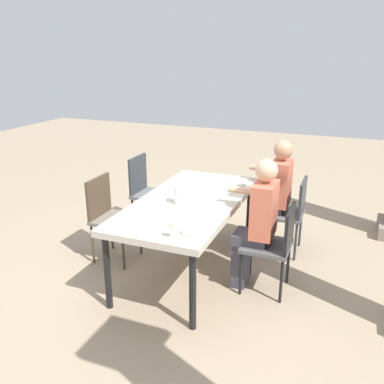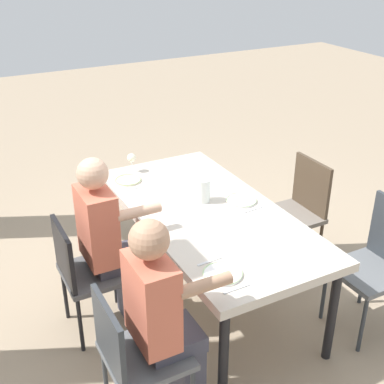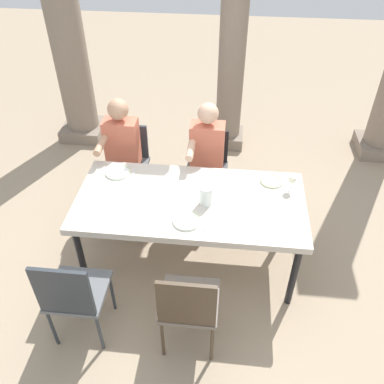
% 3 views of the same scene
% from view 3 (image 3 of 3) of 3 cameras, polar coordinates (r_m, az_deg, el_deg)
% --- Properties ---
extents(ground_plane, '(16.00, 16.00, 0.00)m').
position_cam_3_polar(ground_plane, '(4.12, -0.22, -9.28)').
color(ground_plane, gray).
extents(dining_table, '(2.00, 0.97, 0.78)m').
position_cam_3_polar(dining_table, '(3.61, -0.25, -1.78)').
color(dining_table, beige).
rests_on(dining_table, ground).
extents(chair_west_north, '(0.44, 0.44, 0.87)m').
position_cam_3_polar(chair_west_north, '(4.56, -8.91, 4.47)').
color(chair_west_north, '#5B5E61').
rests_on(chair_west_north, ground).
extents(chair_west_south, '(0.44, 0.44, 0.95)m').
position_cam_3_polar(chair_west_south, '(3.30, -16.20, -13.40)').
color(chair_west_south, '#5B5E61').
rests_on(chair_west_south, ground).
extents(chair_mid_north, '(0.44, 0.44, 0.87)m').
position_cam_3_polar(chair_mid_north, '(4.43, 2.14, 3.80)').
color(chair_mid_north, '#4F4F50').
rests_on(chair_mid_north, ground).
extents(chair_mid_south, '(0.44, 0.44, 0.92)m').
position_cam_3_polar(chair_mid_south, '(3.13, -0.49, -15.35)').
color(chair_mid_south, '#6A6158').
rests_on(chair_mid_south, ground).
extents(diner_woman_green, '(0.35, 0.49, 1.30)m').
position_cam_3_polar(diner_woman_green, '(4.18, 1.97, 4.41)').
color(diner_woman_green, '#3F3F4C').
rests_on(diner_woman_green, ground).
extents(diner_man_white, '(0.35, 0.49, 1.30)m').
position_cam_3_polar(diner_man_white, '(4.31, -9.75, 5.04)').
color(diner_man_white, '#3F3F4C').
rests_on(diner_man_white, ground).
extents(stone_column_near, '(0.56, 0.56, 2.90)m').
position_cam_3_polar(stone_column_near, '(5.53, -17.08, 20.35)').
color(stone_column_near, gray).
rests_on(stone_column_near, ground).
extents(stone_column_centre, '(0.42, 0.42, 3.08)m').
position_cam_3_polar(stone_column_centre, '(5.11, 5.79, 21.33)').
color(stone_column_centre, gray).
rests_on(stone_column_centre, ground).
extents(plate_0, '(0.23, 0.23, 0.02)m').
position_cam_3_polar(plate_0, '(3.92, -10.27, 2.69)').
color(plate_0, white).
rests_on(plate_0, dining_table).
extents(fork_0, '(0.02, 0.17, 0.01)m').
position_cam_3_polar(fork_0, '(3.97, -12.35, 2.74)').
color(fork_0, silver).
rests_on(fork_0, dining_table).
extents(spoon_0, '(0.03, 0.17, 0.01)m').
position_cam_3_polar(spoon_0, '(3.89, -8.13, 2.50)').
color(spoon_0, silver).
rests_on(spoon_0, dining_table).
extents(plate_1, '(0.22, 0.22, 0.02)m').
position_cam_3_polar(plate_1, '(3.35, -0.77, -4.09)').
color(plate_1, white).
rests_on(plate_1, dining_table).
extents(fork_1, '(0.03, 0.17, 0.01)m').
position_cam_3_polar(fork_1, '(3.37, -3.30, -3.97)').
color(fork_1, silver).
rests_on(fork_1, dining_table).
extents(spoon_1, '(0.03, 0.17, 0.01)m').
position_cam_3_polar(spoon_1, '(3.34, 1.79, -4.35)').
color(spoon_1, silver).
rests_on(spoon_1, dining_table).
extents(plate_2, '(0.20, 0.20, 0.02)m').
position_cam_3_polar(plate_2, '(3.82, 10.98, 1.48)').
color(plate_2, silver).
rests_on(plate_2, dining_table).
extents(wine_glass_2, '(0.07, 0.07, 0.16)m').
position_cam_3_polar(wine_glass_2, '(3.70, 13.74, 1.67)').
color(wine_glass_2, white).
rests_on(wine_glass_2, dining_table).
extents(fork_2, '(0.02, 0.17, 0.01)m').
position_cam_3_polar(fork_2, '(3.81, 8.73, 1.57)').
color(fork_2, silver).
rests_on(fork_2, dining_table).
extents(spoon_2, '(0.03, 0.17, 0.01)m').
position_cam_3_polar(spoon_2, '(3.85, 13.19, 1.26)').
color(spoon_2, silver).
rests_on(spoon_2, dining_table).
extents(water_pitcher, '(0.11, 0.11, 0.18)m').
position_cam_3_polar(water_pitcher, '(3.48, 1.96, -0.61)').
color(water_pitcher, white).
rests_on(water_pitcher, dining_table).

